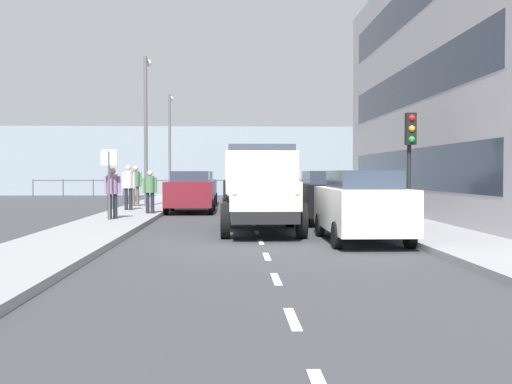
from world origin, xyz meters
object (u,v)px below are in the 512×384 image
truck_vintage_cream (261,190)px  car_teal_oppositeside_1 (198,188)px  car_white_kerbside_near (361,205)px  car_black_kerbside_1 (326,196)px  pedestrian_strolling (136,182)px  lamp_post_far (170,136)px  pedestrian_couple_a (128,183)px  lamp_post_promenade (146,118)px  pedestrian_couple_b (112,189)px  pedestrian_by_lamp (150,188)px  traffic_light_near (410,144)px  street_sign (109,172)px  car_maroon_oppositeside_0 (191,191)px

truck_vintage_cream → car_teal_oppositeside_1: size_ratio=1.32×
truck_vintage_cream → car_white_kerbside_near: size_ratio=1.33×
car_white_kerbside_near → car_black_kerbside_1: bearing=-90.0°
truck_vintage_cream → car_black_kerbside_1: (-2.30, -3.31, -0.28)m
pedestrian_strolling → lamp_post_far: 11.58m
truck_vintage_cream → car_white_kerbside_near: bearing=136.3°
car_white_kerbside_near → pedestrian_strolling: size_ratio=2.34×
car_black_kerbside_1 → pedestrian_couple_a: (7.30, -4.95, 0.33)m
car_black_kerbside_1 → lamp_post_promenade: (6.96, -7.82, 3.24)m
lamp_post_promenade → pedestrian_couple_b: bearing=89.5°
pedestrian_couple_a → truck_vintage_cream: bearing=121.2°
car_black_kerbside_1 → pedestrian_strolling: (7.44, -7.76, 0.33)m
pedestrian_couple_b → pedestrian_by_lamp: bearing=-108.8°
lamp_post_promenade → pedestrian_couple_a: bearing=83.4°
car_black_kerbside_1 → truck_vintage_cream: bearing=55.2°
truck_vintage_cream → lamp_post_far: (4.72, -22.31, 2.79)m
lamp_post_far → pedestrian_couple_a: bearing=88.9°
truck_vintage_cream → car_teal_oppositeside_1: truck_vintage_cream is taller
car_white_kerbside_near → car_black_kerbside_1: 5.52m
pedestrian_by_lamp → pedestrian_couple_a: (1.15, -2.13, 0.15)m
car_teal_oppositeside_1 → lamp_post_promenade: (2.14, 3.21, 3.24)m
truck_vintage_cream → pedestrian_couple_a: bearing=-58.8°
traffic_light_near → lamp_post_far: bearing=-67.7°
pedestrian_strolling → lamp_post_promenade: (-0.48, -0.07, 2.91)m
car_teal_oppositeside_1 → street_sign: (2.21, 11.33, 0.79)m
car_white_kerbside_near → traffic_light_near: size_ratio=1.33×
pedestrian_couple_a → pedestrian_strolling: (0.14, -2.81, -0.00)m
pedestrian_strolling → lamp_post_promenade: bearing=-172.2°
car_black_kerbside_1 → street_sign: size_ratio=1.81×
car_black_kerbside_1 → car_teal_oppositeside_1: (4.82, -11.03, 0.00)m
car_black_kerbside_1 → pedestrian_couple_b: (7.03, -0.23, 0.24)m
car_white_kerbside_near → pedestrian_by_lamp: size_ratio=2.67×
truck_vintage_cream → lamp_post_far: 22.97m
truck_vintage_cream → car_black_kerbside_1: size_ratio=1.38×
car_maroon_oppositeside_0 → lamp_post_far: size_ratio=0.64×
traffic_light_near → car_white_kerbside_near: bearing=53.7°
truck_vintage_cream → car_teal_oppositeside_1: (2.52, -14.35, -0.28)m
pedestrian_strolling → street_sign: street_sign is taller
car_white_kerbside_near → street_sign: (7.03, -5.22, 0.79)m
car_teal_oppositeside_1 → car_white_kerbside_near: bearing=106.2°
lamp_post_far → car_maroon_oppositeside_0: bearing=99.3°
car_white_kerbside_near → lamp_post_promenade: (6.96, -13.34, 3.24)m
lamp_post_promenade → street_sign: lamp_post_promenade is taller
car_white_kerbside_near → car_teal_oppositeside_1: size_ratio=0.99×
pedestrian_strolling → lamp_post_far: size_ratio=0.28×
car_teal_oppositeside_1 → street_sign: street_sign is taller
pedestrian_couple_a → traffic_light_near: 12.17m
car_black_kerbside_1 → street_sign: 7.08m
pedestrian_couple_a → traffic_light_near: (-9.23, 7.83, 1.25)m
lamp_post_promenade → car_teal_oppositeside_1: bearing=-123.7°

